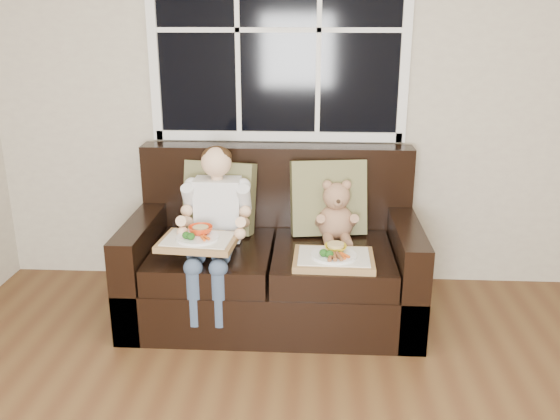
# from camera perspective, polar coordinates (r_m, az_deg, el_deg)

# --- Properties ---
(room_walls) EXTENTS (4.52, 5.02, 2.71)m
(room_walls) POSITION_cam_1_polar(r_m,az_deg,el_deg) (1.31, 10.45, 11.78)
(room_walls) COLOR beige
(room_walls) RESTS_ON ground
(window_back) EXTENTS (1.62, 0.04, 1.37)m
(window_back) POSITION_cam_1_polar(r_m,az_deg,el_deg) (3.78, -0.18, 16.95)
(window_back) COLOR black
(window_back) RESTS_ON room_walls
(loveseat) EXTENTS (1.70, 0.92, 0.96)m
(loveseat) POSITION_cam_1_polar(r_m,az_deg,el_deg) (3.61, -0.60, -5.01)
(loveseat) COLOR black
(loveseat) RESTS_ON ground
(pillow_left) EXTENTS (0.47, 0.28, 0.45)m
(pillow_left) POSITION_cam_1_polar(r_m,az_deg,el_deg) (3.67, -5.85, 1.24)
(pillow_left) COLOR olive
(pillow_left) RESTS_ON loveseat
(pillow_right) EXTENTS (0.48, 0.27, 0.47)m
(pillow_right) POSITION_cam_1_polar(r_m,az_deg,el_deg) (3.62, 4.68, 1.20)
(pillow_right) COLOR olive
(pillow_right) RESTS_ON loveseat
(child) EXTENTS (0.39, 0.60, 0.88)m
(child) POSITION_cam_1_polar(r_m,az_deg,el_deg) (3.42, -6.24, -0.43)
(child) COLOR silver
(child) RESTS_ON loveseat
(teddy_bear) EXTENTS (0.23, 0.29, 0.38)m
(teddy_bear) POSITION_cam_1_polar(r_m,az_deg,el_deg) (3.55, 5.40, -0.49)
(teddy_bear) COLOR tan
(teddy_bear) RESTS_ON loveseat
(tray_left) EXTENTS (0.44, 0.35, 0.10)m
(tray_left) POSITION_cam_1_polar(r_m,az_deg,el_deg) (3.25, -7.88, -2.83)
(tray_left) COLOR olive
(tray_left) RESTS_ON child
(tray_right) EXTENTS (0.44, 0.34, 0.10)m
(tray_right) POSITION_cam_1_polar(r_m,az_deg,el_deg) (3.24, 5.19, -4.59)
(tray_right) COLOR olive
(tray_right) RESTS_ON loveseat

